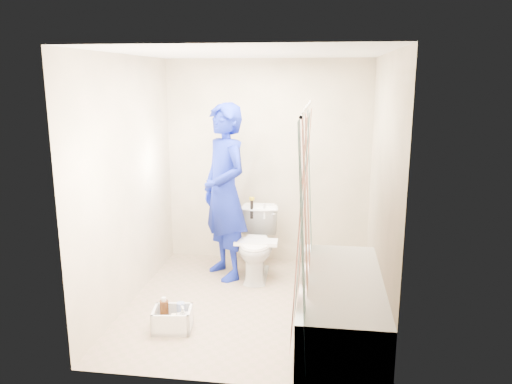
# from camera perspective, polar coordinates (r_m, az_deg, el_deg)

# --- Properties ---
(floor) EXTENTS (2.60, 2.60, 0.00)m
(floor) POSITION_cam_1_polar(r_m,az_deg,el_deg) (5.04, -0.55, -12.77)
(floor) COLOR gray
(floor) RESTS_ON ground
(ceiling) EXTENTS (2.40, 2.60, 0.02)m
(ceiling) POSITION_cam_1_polar(r_m,az_deg,el_deg) (4.54, -0.62, 15.64)
(ceiling) COLOR white
(ceiling) RESTS_ON wall_back
(wall_back) EXTENTS (2.40, 0.02, 2.40)m
(wall_back) POSITION_cam_1_polar(r_m,az_deg,el_deg) (5.91, 1.30, 3.36)
(wall_back) COLOR beige
(wall_back) RESTS_ON ground
(wall_front) EXTENTS (2.40, 0.02, 2.40)m
(wall_front) POSITION_cam_1_polar(r_m,az_deg,el_deg) (3.40, -3.84, -3.97)
(wall_front) COLOR beige
(wall_front) RESTS_ON ground
(wall_left) EXTENTS (0.02, 2.60, 2.40)m
(wall_left) POSITION_cam_1_polar(r_m,az_deg,el_deg) (4.96, -14.42, 1.07)
(wall_left) COLOR beige
(wall_left) RESTS_ON ground
(wall_right) EXTENTS (0.02, 2.60, 2.40)m
(wall_right) POSITION_cam_1_polar(r_m,az_deg,el_deg) (4.62, 14.29, 0.21)
(wall_right) COLOR beige
(wall_right) RESTS_ON ground
(bathtub) EXTENTS (0.70, 1.75, 0.50)m
(bathtub) POSITION_cam_1_polar(r_m,az_deg,el_deg) (4.50, 9.64, -12.52)
(bathtub) COLOR silver
(bathtub) RESTS_ON ground
(curtain_rod) EXTENTS (0.02, 1.90, 0.02)m
(curtain_rod) POSITION_cam_1_polar(r_m,az_deg,el_deg) (4.07, 5.85, 9.53)
(curtain_rod) COLOR silver
(curtain_rod) RESTS_ON wall_back
(shower_curtain) EXTENTS (0.06, 1.75, 1.80)m
(shower_curtain) POSITION_cam_1_polar(r_m,az_deg,el_deg) (4.23, 5.56, -3.14)
(shower_curtain) COLOR white
(shower_curtain) RESTS_ON curtain_rod
(toilet) EXTENTS (0.45, 0.76, 0.76)m
(toilet) POSITION_cam_1_polar(r_m,az_deg,el_deg) (5.56, 0.13, -5.99)
(toilet) COLOR white
(toilet) RESTS_ON ground
(tank_lid) EXTENTS (0.47, 0.22, 0.04)m
(tank_lid) POSITION_cam_1_polar(r_m,az_deg,el_deg) (5.43, 0.00, -5.75)
(tank_lid) COLOR white
(tank_lid) RESTS_ON toilet
(tank_internals) EXTENTS (0.19, 0.06, 0.25)m
(tank_internals) POSITION_cam_1_polar(r_m,az_deg,el_deg) (5.65, -0.10, -1.78)
(tank_internals) COLOR black
(tank_internals) RESTS_ON toilet
(plumber) EXTENTS (0.80, 0.84, 1.93)m
(plumber) POSITION_cam_1_polar(r_m,az_deg,el_deg) (5.45, -3.61, -0.03)
(plumber) COLOR navy
(plumber) RESTS_ON ground
(cleaning_caddy) EXTENTS (0.37, 0.31, 0.26)m
(cleaning_caddy) POSITION_cam_1_polar(r_m,az_deg,el_deg) (4.61, -9.39, -14.25)
(cleaning_caddy) COLOR white
(cleaning_caddy) RESTS_ON ground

